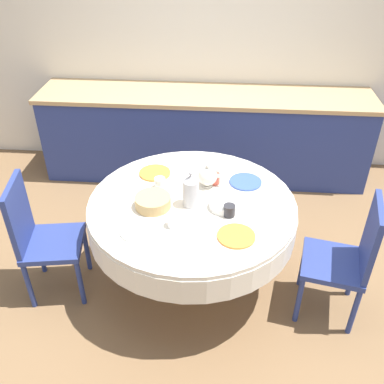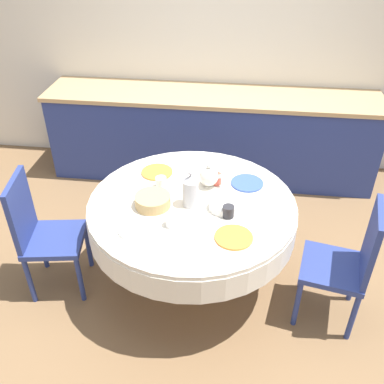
{
  "view_description": "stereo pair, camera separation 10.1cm",
  "coord_description": "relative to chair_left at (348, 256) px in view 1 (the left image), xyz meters",
  "views": [
    {
      "loc": [
        0.19,
        -2.34,
        2.42
      ],
      "look_at": [
        0.0,
        0.0,
        0.81
      ],
      "focal_mm": 40.0,
      "sensor_mm": 36.0,
      "label": 1
    },
    {
      "loc": [
        0.29,
        -2.33,
        2.42
      ],
      "look_at": [
        0.0,
        0.0,
        0.81
      ],
      "focal_mm": 40.0,
      "sensor_mm": 36.0,
      "label": 2
    }
  ],
  "objects": [
    {
      "name": "ground_plane",
      "position": [
        -1.03,
        0.21,
        -0.51
      ],
      "size": [
        12.0,
        12.0,
        0.0
      ],
      "primitive_type": "plane",
      "color": "brown"
    },
    {
      "name": "wall_back",
      "position": [
        -1.03,
        2.12,
        0.79
      ],
      "size": [
        7.0,
        0.05,
        2.6
      ],
      "color": "silver",
      "rests_on": "ground_plane"
    },
    {
      "name": "kitchen_counter",
      "position": [
        -1.03,
        1.79,
        -0.07
      ],
      "size": [
        3.24,
        0.64,
        0.88
      ],
      "color": "navy",
      "rests_on": "ground_plane"
    },
    {
      "name": "dining_table",
      "position": [
        -1.03,
        0.21,
        0.1
      ],
      "size": [
        1.42,
        1.42,
        0.73
      ],
      "color": "brown",
      "rests_on": "ground_plane"
    },
    {
      "name": "chair_left",
      "position": [
        0.0,
        0.0,
        0.0
      ],
      "size": [
        0.47,
        0.47,
        0.93
      ],
      "rotation": [
        0.0,
        0.0,
        1.37
      ],
      "color": "navy",
      "rests_on": "ground_plane"
    },
    {
      "name": "chair_right",
      "position": [
        -2.07,
        0.04,
        0.0
      ],
      "size": [
        0.46,
        0.46,
        0.93
      ],
      "rotation": [
        0.0,
        0.0,
        -1.41
      ],
      "color": "navy",
      "rests_on": "ground_plane"
    },
    {
      "name": "plate_near_left",
      "position": [
        -1.34,
        -0.12,
        0.23
      ],
      "size": [
        0.23,
        0.23,
        0.01
      ],
      "primitive_type": "cylinder",
      "color": "white",
      "rests_on": "dining_table"
    },
    {
      "name": "cup_near_left",
      "position": [
        -1.13,
        -0.05,
        0.26
      ],
      "size": [
        0.08,
        0.08,
        0.08
      ],
      "primitive_type": "cylinder",
      "color": "white",
      "rests_on": "dining_table"
    },
    {
      "name": "plate_near_right",
      "position": [
        -0.74,
        -0.13,
        0.23
      ],
      "size": [
        0.23,
        0.23,
        0.01
      ],
      "primitive_type": "cylinder",
      "color": "orange",
      "rests_on": "dining_table"
    },
    {
      "name": "cup_near_right",
      "position": [
        -0.78,
        0.08,
        0.26
      ],
      "size": [
        0.08,
        0.08,
        0.08
      ],
      "primitive_type": "cylinder",
      "color": "#28282D",
      "rests_on": "dining_table"
    },
    {
      "name": "plate_far_left",
      "position": [
        -1.34,
        0.55,
        0.23
      ],
      "size": [
        0.23,
        0.23,
        0.01
      ],
      "primitive_type": "cylinder",
      "color": "orange",
      "rests_on": "dining_table"
    },
    {
      "name": "cup_far_left",
      "position": [
        -1.27,
        0.36,
        0.26
      ],
      "size": [
        0.08,
        0.08,
        0.08
      ],
      "primitive_type": "cylinder",
      "color": "white",
      "rests_on": "dining_table"
    },
    {
      "name": "plate_far_right",
      "position": [
        -0.67,
        0.48,
        0.23
      ],
      "size": [
        0.23,
        0.23,
        0.01
      ],
      "primitive_type": "cylinder",
      "color": "#3856AD",
      "rests_on": "dining_table"
    },
    {
      "name": "cup_far_right",
      "position": [
        -0.89,
        0.46,
        0.26
      ],
      "size": [
        0.08,
        0.08,
        0.08
      ],
      "primitive_type": "cylinder",
      "color": "#CC4C3D",
      "rests_on": "dining_table"
    },
    {
      "name": "coffee_carafe",
      "position": [
        -1.04,
        0.18,
        0.33
      ],
      "size": [
        0.11,
        0.11,
        0.26
      ],
      "color": "#B2B2B7",
      "rests_on": "dining_table"
    },
    {
      "name": "teapot",
      "position": [
        -0.94,
        0.42,
        0.3
      ],
      "size": [
        0.19,
        0.14,
        0.18
      ],
      "color": "silver",
      "rests_on": "dining_table"
    },
    {
      "name": "bread_basket",
      "position": [
        -1.29,
        0.14,
        0.26
      ],
      "size": [
        0.24,
        0.24,
        0.08
      ],
      "primitive_type": "cylinder",
      "color": "tan",
      "rests_on": "dining_table"
    },
    {
      "name": "fruit_bowl",
      "position": [
        -0.81,
        0.17,
        0.25
      ],
      "size": [
        0.21,
        0.21,
        0.05
      ],
      "primitive_type": "cylinder",
      "color": "silver",
      "rests_on": "dining_table"
    }
  ]
}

